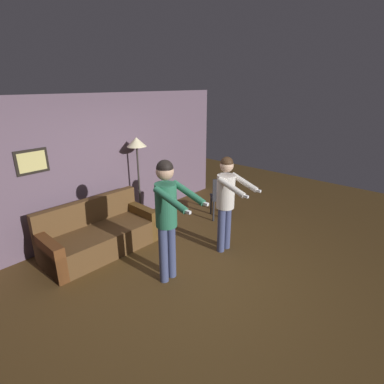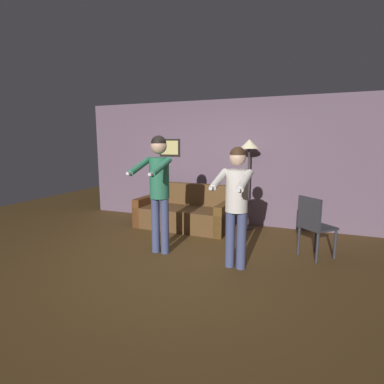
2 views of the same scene
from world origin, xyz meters
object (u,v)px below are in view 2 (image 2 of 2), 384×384
at_px(torchiere_lamp, 249,152).
at_px(dining_chair_distant, 314,224).
at_px(couch, 184,214).
at_px(person_standing_right, 236,196).
at_px(person_standing_left, 159,182).

distance_m(torchiere_lamp, dining_chair_distant, 1.98).
height_order(couch, dining_chair_distant, dining_chair_distant).
relative_size(torchiere_lamp, person_standing_right, 1.07).
height_order(torchiere_lamp, person_standing_right, torchiere_lamp).
xyz_separation_m(couch, dining_chair_distant, (2.44, -0.82, 0.25)).
height_order(couch, person_standing_left, person_standing_left).
height_order(person_standing_left, person_standing_right, person_standing_left).
bearing_deg(couch, person_standing_right, -48.25).
bearing_deg(dining_chair_distant, couch, 161.43).
xyz_separation_m(couch, torchiere_lamp, (1.22, 0.37, 1.25)).
bearing_deg(torchiere_lamp, person_standing_left, -118.51).
height_order(torchiere_lamp, person_standing_left, person_standing_left).
relative_size(couch, dining_chair_distant, 2.07).
height_order(person_standing_right, dining_chair_distant, person_standing_right).
bearing_deg(person_standing_right, couch, 131.75).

